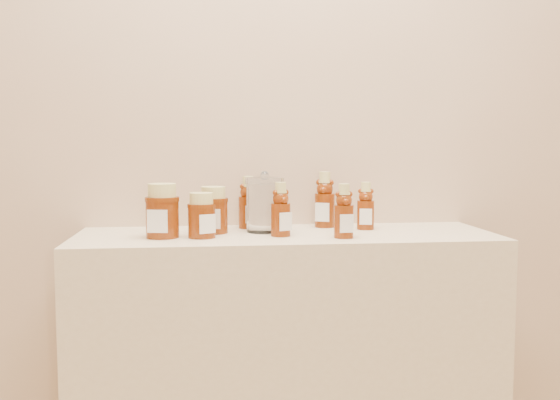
{
  "coord_description": "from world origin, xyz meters",
  "views": [
    {
      "loc": [
        -0.22,
        -0.21,
        1.16
      ],
      "look_at": [
        -0.02,
        1.52,
        1.0
      ],
      "focal_mm": 40.0,
      "sensor_mm": 36.0,
      "label": 1
    }
  ],
  "objects": [
    {
      "name": "bear_bottle_back_left",
      "position": [
        -0.1,
        1.68,
        0.99
      ],
      "size": [
        0.08,
        0.08,
        0.18
      ],
      "primitive_type": null,
      "rotation": [
        0.0,
        0.0,
        0.33
      ],
      "color": "#591E07",
      "rests_on": "display_table"
    },
    {
      "name": "bear_bottle_back_right",
      "position": [
        0.25,
        1.61,
        0.98
      ],
      "size": [
        0.07,
        0.07,
        0.16
      ],
      "primitive_type": null,
      "rotation": [
        0.0,
        0.0,
        -0.23
      ],
      "color": "#591E07",
      "rests_on": "display_table"
    },
    {
      "name": "glass_canister",
      "position": [
        -0.06,
        1.59,
        0.99
      ],
      "size": [
        0.13,
        0.13,
        0.17
      ],
      "primitive_type": null,
      "rotation": [
        0.0,
        0.0,
        -0.17
      ],
      "color": "white",
      "rests_on": "display_table"
    },
    {
      "name": "honey_jar_front",
      "position": [
        -0.24,
        1.5,
        0.96
      ],
      "size": [
        0.1,
        0.1,
        0.12
      ],
      "primitive_type": null,
      "rotation": [
        0.0,
        0.0,
        0.43
      ],
      "color": "#591E07",
      "rests_on": "display_table"
    },
    {
      "name": "honey_jar_left",
      "position": [
        -0.35,
        1.51,
        0.97
      ],
      "size": [
        0.11,
        0.11,
        0.15
      ],
      "primitive_type": null,
      "rotation": [
        0.0,
        0.0,
        -0.23
      ],
      "color": "#591E07",
      "rests_on": "display_table"
    },
    {
      "name": "bear_bottle_front_left",
      "position": [
        -0.02,
        1.5,
        0.99
      ],
      "size": [
        0.08,
        0.08,
        0.17
      ],
      "primitive_type": null,
      "rotation": [
        0.0,
        0.0,
        0.4
      ],
      "color": "#591E07",
      "rests_on": "display_table"
    },
    {
      "name": "bear_bottle_back_mid",
      "position": [
        0.14,
        1.68,
        1.0
      ],
      "size": [
        0.09,
        0.09,
        0.19
      ],
      "primitive_type": null,
      "rotation": [
        0.0,
        0.0,
        -0.43
      ],
      "color": "#591E07",
      "rests_on": "display_table"
    },
    {
      "name": "honey_jar_back",
      "position": [
        -0.21,
        1.59,
        0.97
      ],
      "size": [
        0.1,
        0.1,
        0.13
      ],
      "primitive_type": null,
      "rotation": [
        0.0,
        0.0,
        -0.16
      ],
      "color": "#591E07",
      "rests_on": "display_table"
    },
    {
      "name": "wall_back",
      "position": [
        0.0,
        1.75,
        1.35
      ],
      "size": [
        3.5,
        0.02,
        2.7
      ],
      "primitive_type": "cube",
      "color": "tan",
      "rests_on": "ground"
    },
    {
      "name": "bear_bottle_front_right",
      "position": [
        0.15,
        1.45,
        0.98
      ],
      "size": [
        0.06,
        0.06,
        0.17
      ],
      "primitive_type": null,
      "rotation": [
        0.0,
        0.0,
        0.08
      ],
      "color": "#591E07",
      "rests_on": "display_table"
    },
    {
      "name": "display_table",
      "position": [
        0.0,
        1.55,
        0.45
      ],
      "size": [
        1.2,
        0.4,
        0.9
      ],
      "primitive_type": "cube",
      "color": "beige",
      "rests_on": "ground"
    }
  ]
}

